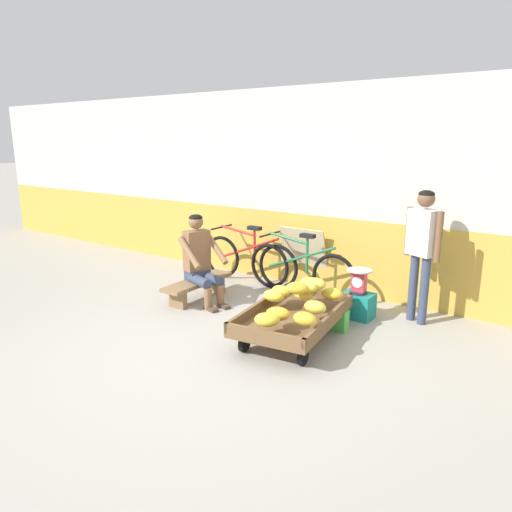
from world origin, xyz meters
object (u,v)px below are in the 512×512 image
(banana_cart, at_px, (294,318))
(customer_adult, at_px, (423,242))
(bicycle_near_left, at_px, (249,259))
(low_bench, at_px, (198,285))
(weighing_scale, at_px, (359,281))
(bicycle_far_left, at_px, (300,269))
(shopping_bag, at_px, (339,320))
(sign_board, at_px, (305,257))
(vendor_seated, at_px, (200,259))
(plastic_crate, at_px, (358,305))

(banana_cart, relative_size, customer_adult, 1.01)
(banana_cart, relative_size, bicycle_near_left, 0.93)
(low_bench, xyz_separation_m, customer_adult, (2.60, 0.91, 0.75))
(banana_cart, relative_size, weighing_scale, 5.15)
(bicycle_far_left, height_order, shopping_bag, bicycle_far_left)
(customer_adult, bearing_deg, sign_board, 166.05)
(vendor_seated, distance_m, bicycle_near_left, 1.06)
(banana_cart, xyz_separation_m, shopping_bag, (0.29, 0.50, -0.12))
(banana_cart, distance_m, customer_adult, 1.71)
(bicycle_near_left, bearing_deg, sign_board, 23.56)
(bicycle_near_left, bearing_deg, customer_adult, -2.48)
(bicycle_near_left, bearing_deg, shopping_bag, -24.78)
(weighing_scale, xyz_separation_m, sign_board, (-1.15, 0.72, -0.02))
(bicycle_far_left, bearing_deg, low_bench, -135.18)
(plastic_crate, distance_m, customer_adult, 1.05)
(weighing_scale, height_order, sign_board, sign_board)
(weighing_scale, bearing_deg, low_bench, -162.50)
(sign_board, relative_size, customer_adult, 0.57)
(bicycle_far_left, distance_m, sign_board, 0.40)
(sign_board, height_order, customer_adult, customer_adult)
(bicycle_far_left, bearing_deg, bicycle_near_left, 177.53)
(banana_cart, bearing_deg, vendor_seated, 168.22)
(sign_board, bearing_deg, bicycle_far_left, -68.56)
(banana_cart, height_order, sign_board, sign_board)
(vendor_seated, bearing_deg, bicycle_near_left, 89.99)
(bicycle_far_left, height_order, sign_board, sign_board)
(weighing_scale, distance_m, sign_board, 1.35)
(plastic_crate, height_order, shopping_bag, plastic_crate)
(sign_board, bearing_deg, plastic_crate, -31.88)
(weighing_scale, xyz_separation_m, shopping_bag, (0.01, -0.49, -0.33))
(weighing_scale, xyz_separation_m, bicycle_near_left, (-1.90, 0.39, -0.10))
(sign_board, bearing_deg, weighing_scale, -31.92)
(banana_cart, xyz_separation_m, weighing_scale, (0.29, 0.99, 0.21))
(vendor_seated, bearing_deg, low_bench, 163.30)
(customer_adult, bearing_deg, plastic_crate, -155.56)
(low_bench, distance_m, customer_adult, 2.85)
(banana_cart, height_order, shopping_bag, banana_cart)
(weighing_scale, distance_m, bicycle_far_left, 1.07)
(vendor_seated, relative_size, plastic_crate, 3.17)
(low_bench, height_order, shopping_bag, low_bench)
(bicycle_near_left, relative_size, customer_adult, 1.09)
(bicycle_far_left, relative_size, customer_adult, 1.09)
(plastic_crate, bearing_deg, weighing_scale, -90.00)
(vendor_seated, xyz_separation_m, shopping_bag, (1.91, 0.16, -0.45))
(low_bench, height_order, bicycle_near_left, bicycle_near_left)
(low_bench, height_order, weighing_scale, weighing_scale)
(vendor_seated, xyz_separation_m, plastic_crate, (1.90, 0.65, -0.42))
(vendor_seated, distance_m, weighing_scale, 2.01)
(plastic_crate, height_order, weighing_scale, weighing_scale)
(shopping_bag, bearing_deg, bicycle_near_left, 155.22)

